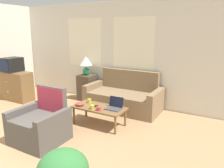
% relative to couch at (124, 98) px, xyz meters
% --- Properties ---
extents(wall_back, '(6.90, 0.06, 2.60)m').
position_rel_couch_xyz_m(wall_back, '(-0.63, 0.44, 1.03)').
color(wall_back, silver).
rests_on(wall_back, ground_plane).
extents(couch, '(1.79, 0.86, 0.92)m').
position_rel_couch_xyz_m(couch, '(0.00, 0.00, 0.00)').
color(couch, '#846B4C').
rests_on(couch, ground_plane).
extents(armchair, '(0.82, 0.78, 0.91)m').
position_rel_couch_xyz_m(armchair, '(-0.54, -2.13, 0.01)').
color(armchair, '#514C47').
rests_on(armchair, ground_plane).
extents(tv_dresser, '(1.11, 0.44, 0.79)m').
position_rel_couch_xyz_m(tv_dresser, '(-2.97, -0.83, 0.12)').
color(tv_dresser, brown).
rests_on(tv_dresser, ground_plane).
extents(television, '(0.41, 0.48, 0.38)m').
position_rel_couch_xyz_m(television, '(-2.97, -0.83, 0.71)').
color(television, black).
rests_on(television, tv_dresser).
extents(side_table, '(0.40, 0.40, 0.70)m').
position_rel_couch_xyz_m(side_table, '(-1.22, 0.14, 0.08)').
color(side_table, '#4C3D2D').
rests_on(side_table, ground_plane).
extents(table_lamp, '(0.34, 0.34, 0.51)m').
position_rel_couch_xyz_m(table_lamp, '(-1.22, 0.14, 0.75)').
color(table_lamp, '#1E8451').
rests_on(table_lamp, side_table).
extents(coffee_table, '(1.07, 0.52, 0.38)m').
position_rel_couch_xyz_m(coffee_table, '(-0.01, -1.10, 0.07)').
color(coffee_table, brown).
rests_on(coffee_table, ground_plane).
extents(laptop, '(0.30, 0.26, 0.22)m').
position_rel_couch_xyz_m(laptop, '(0.30, -1.03, 0.16)').
color(laptop, '#47474C').
rests_on(laptop, coffee_table).
extents(cup_navy, '(0.08, 0.08, 0.08)m').
position_rel_couch_xyz_m(cup_navy, '(0.08, -1.26, 0.15)').
color(cup_navy, '#B23D38').
rests_on(cup_navy, coffee_table).
extents(cup_yellow, '(0.08, 0.08, 0.08)m').
position_rel_couch_xyz_m(cup_yellow, '(-0.07, -1.27, 0.15)').
color(cup_yellow, gold).
rests_on(cup_yellow, coffee_table).
extents(cup_white, '(0.08, 0.08, 0.09)m').
position_rel_couch_xyz_m(cup_white, '(-0.34, -0.98, 0.15)').
color(cup_white, gold).
rests_on(cup_white, coffee_table).
extents(snack_bowl, '(0.18, 0.18, 0.06)m').
position_rel_couch_xyz_m(snack_bowl, '(-0.41, -1.21, 0.14)').
color(snack_bowl, '#B23D38').
rests_on(snack_bowl, coffee_table).
extents(tv_remote, '(0.09, 0.16, 0.02)m').
position_rel_couch_xyz_m(tv_remote, '(-0.10, -1.13, 0.12)').
color(tv_remote, black).
rests_on(tv_remote, coffee_table).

